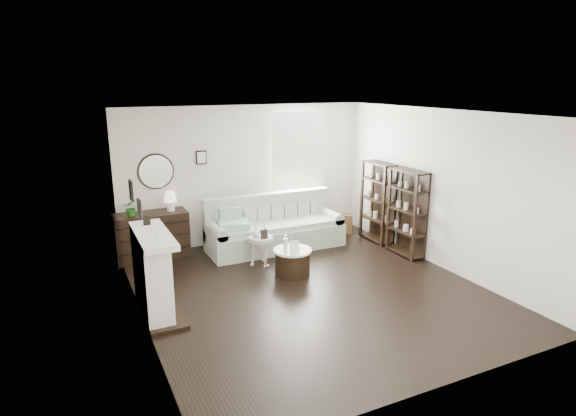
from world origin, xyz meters
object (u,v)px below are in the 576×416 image
drum_table (292,262)px  pedestal_table (261,239)px  dresser (152,236)px  sofa (274,230)px

drum_table → pedestal_table: 0.74m
drum_table → pedestal_table: (-0.31, 0.62, 0.25)m
dresser → drum_table: (1.96, -1.79, -0.20)m
sofa → drum_table: size_ratio=4.11×
sofa → drum_table: 1.43m
dresser → pedestal_table: size_ratio=2.48×
drum_table → pedestal_table: bearing=117.0°
dresser → drum_table: bearing=-42.3°
sofa → drum_table: sofa is taller
sofa → pedestal_table: size_ratio=5.05×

